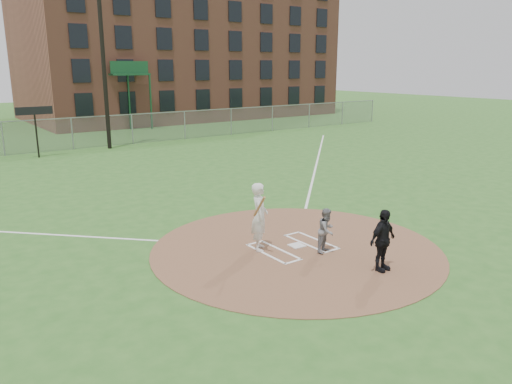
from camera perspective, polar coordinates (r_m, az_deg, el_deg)
ground at (r=14.67m, az=4.59°, el=-6.49°), size 140.00×140.00×0.00m
dirt_circle at (r=14.67m, az=4.59°, el=-6.46°), size 8.40×8.40×0.02m
home_plate at (r=14.84m, az=4.69°, el=-6.12°), size 0.44×0.44×0.03m
foul_line_first at (r=26.94m, az=6.89°, el=3.05°), size 17.04×17.04×0.01m
catcher at (r=14.29m, az=8.07°, el=-4.36°), size 0.75×0.67×1.28m
umpire at (r=13.24m, az=14.27°, el=-5.38°), size 0.99×0.48×1.64m
batters_boxes at (r=14.77m, az=4.21°, el=-6.24°), size 2.08×1.88×0.01m
batter_at_plate at (r=14.22m, az=0.41°, el=-2.83°), size 0.80×1.13×1.97m
outfield_fence at (r=33.89m, az=-20.26°, el=6.30°), size 56.08×0.08×2.03m
brick_warehouse at (r=54.48m, az=-8.79°, el=16.51°), size 30.00×17.17×15.00m
light_pole at (r=33.31m, az=-17.19°, el=16.08°), size 1.20×0.30×12.22m
scoreboard_sign at (r=31.42m, az=-23.98°, el=7.92°), size 2.00×0.10×2.93m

